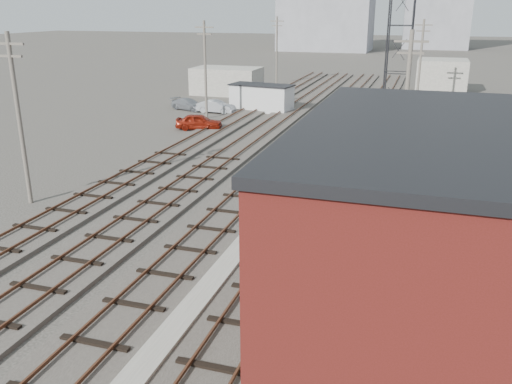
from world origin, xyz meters
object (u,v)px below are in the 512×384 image
at_px(car_red, 199,122).
at_px(switch_stand, 300,133).
at_px(site_trailer, 262,97).
at_px(car_silver, 216,107).
at_px(car_grey, 188,104).
at_px(signal_mast, 269,292).

bearing_deg(car_red, switch_stand, -113.86).
height_order(site_trailer, car_silver, site_trailer).
relative_size(site_trailer, car_grey, 1.68).
xyz_separation_m(switch_stand, car_grey, (-14.24, 10.24, -0.10)).
height_order(signal_mast, car_grey, signal_mast).
xyz_separation_m(signal_mast, car_red, (-14.87, 29.21, -1.43)).
distance_m(signal_mast, switch_stand, 28.08).
relative_size(signal_mast, site_trailer, 0.54).
bearing_deg(car_silver, car_red, -166.87).
height_order(site_trailer, car_grey, site_trailer).
xyz_separation_m(switch_stand, site_trailer, (-6.86, 12.06, 0.67)).
xyz_separation_m(signal_mast, site_trailer, (-12.35, 39.56, -0.75)).
distance_m(signal_mast, car_red, 32.81).
bearing_deg(switch_stand, signal_mast, -81.85).
height_order(signal_mast, site_trailer, signal_mast).
xyz_separation_m(car_red, car_silver, (-1.48, 7.80, -0.04)).
bearing_deg(signal_mast, car_silver, 113.84).
xyz_separation_m(site_trailer, car_silver, (-4.00, -2.55, -0.72)).
bearing_deg(car_grey, car_silver, -83.41).
distance_m(site_trailer, car_silver, 4.80).
relative_size(site_trailer, car_red, 1.68).
xyz_separation_m(site_trailer, car_grey, (-7.38, -1.82, -0.78)).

